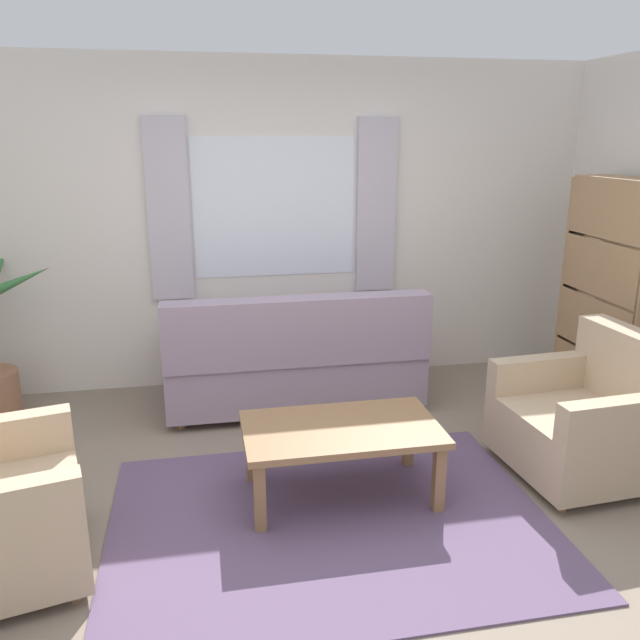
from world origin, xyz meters
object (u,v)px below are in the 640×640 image
Objects in this scene: armchair_right at (589,419)px; bookshelf at (612,295)px; coffee_table at (341,435)px; couch at (294,361)px.

bookshelf reaches higher than armchair_right.
coffee_table is at bearing 111.16° from bookshelf.
couch is 1.10× the size of bookshelf.
armchair_right is 1.53m from coffee_table.
coffee_table is 0.64× the size of bookshelf.
bookshelf is at bearing 168.96° from couch.
armchair_right is at bearing -0.60° from coffee_table.
armchair_right is at bearing 140.33° from couch.
bookshelf is (0.70, 0.88, 0.52)m from armchair_right.
couch is 2.12× the size of armchair_right.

